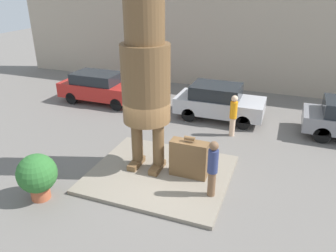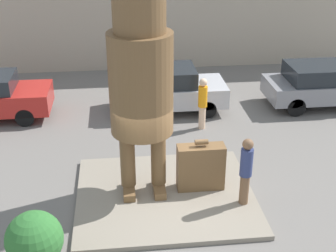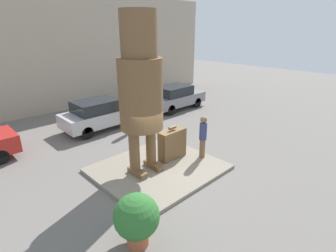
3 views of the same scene
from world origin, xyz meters
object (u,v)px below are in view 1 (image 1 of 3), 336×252
Objects in this scene: tourist at (213,167)px; parked_car_red at (100,87)px; parked_car_silver at (219,101)px; worker_hivis at (233,114)px; statue_figure at (146,72)px; planter_pot at (37,175)px; giant_suitcase at (189,159)px.

tourist reaches higher than parked_car_red.
worker_hivis is at bearing -59.43° from parked_car_silver.
statue_figure reaches higher than worker_hivis.
worker_hivis is (-0.23, 4.57, -0.13)m from tourist.
tourist is 4.58m from worker_hivis.
worker_hivis is (2.20, 3.70, -2.46)m from statue_figure.
planter_pot is at bearing -114.10° from parked_car_silver.
tourist reaches higher than planter_pot.
tourist is 9.80m from parked_car_red.
parked_car_silver reaches higher than planter_pot.
parked_car_red is (-7.57, 6.21, -0.27)m from tourist.
statue_figure is 4.00× the size of giant_suitcase.
worker_hivis reaches higher than planter_pot.
parked_car_red is at bearing -179.98° from parked_car_silver.
statue_figure is 7.85m from parked_car_red.
planter_pot is (-2.35, -2.66, -2.61)m from statue_figure.
parked_car_silver is at bearing 100.97° from tourist.
statue_figure is at bearing -120.81° from worker_hivis.
parked_car_silver is at bearing 65.90° from planter_pot.
parked_car_red is 1.07× the size of parked_car_silver.
parked_car_red is at bearing 109.23° from planter_pot.
parked_car_silver is (1.23, 5.34, -2.59)m from statue_figure.
worker_hivis is at bearing 79.10° from giant_suitcase.
planter_pot is (2.79, -8.00, -0.01)m from parked_car_red.
statue_figure reaches higher than parked_car_silver.
planter_pot is at bearing -145.79° from giant_suitcase.
statue_figure is 4.96m from worker_hivis.
planter_pot is (-4.78, -1.79, -0.29)m from tourist.
giant_suitcase is 0.35× the size of parked_car_silver.
statue_figure reaches higher than giant_suitcase.
planter_pot is 7.82m from worker_hivis.
giant_suitcase is 5.41m from parked_car_silver.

